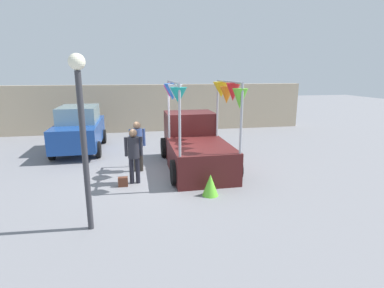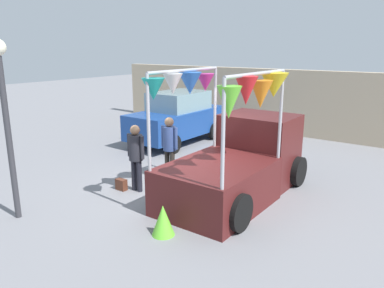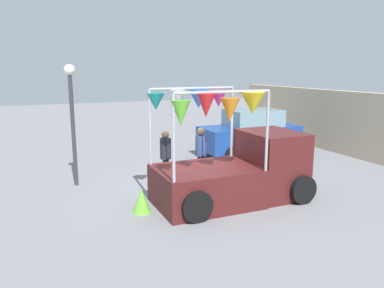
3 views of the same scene
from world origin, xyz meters
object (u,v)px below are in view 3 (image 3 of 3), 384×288
(person_customer, at_px, (166,152))
(vendor_truck, at_px, (240,167))
(parked_car, at_px, (250,133))
(street_lamp, at_px, (72,107))
(folded_kite_bundle_lime, at_px, (142,201))
(person_vendor, at_px, (201,149))
(handbag, at_px, (156,177))

(person_customer, bearing_deg, vendor_truck, 32.56)
(vendor_truck, relative_size, person_customer, 2.45)
(parked_car, relative_size, street_lamp, 1.10)
(parked_car, bearing_deg, folded_kite_bundle_lime, -53.74)
(person_vendor, height_order, handbag, person_vendor)
(person_customer, distance_m, street_lamp, 3.06)
(person_customer, xyz_separation_m, person_vendor, (0.13, 1.12, 0.02))
(handbag, relative_size, folded_kite_bundle_lime, 0.47)
(person_customer, bearing_deg, folded_kite_bundle_lime, -33.86)
(person_vendor, distance_m, street_lamp, 4.07)
(handbag, bearing_deg, parked_car, 112.12)
(person_customer, bearing_deg, handbag, -150.26)
(person_vendor, distance_m, folded_kite_bundle_lime, 3.17)
(vendor_truck, bearing_deg, parked_car, 144.88)
(vendor_truck, xyz_separation_m, parked_car, (-4.35, 3.06, 0.04))
(street_lamp, bearing_deg, vendor_truck, 51.72)
(vendor_truck, xyz_separation_m, street_lamp, (-3.09, -3.91, 1.49))
(person_customer, relative_size, street_lamp, 0.46)
(vendor_truck, height_order, person_vendor, vendor_truck)
(handbag, distance_m, folded_kite_bundle_lime, 2.61)
(vendor_truck, bearing_deg, person_customer, -147.44)
(person_customer, xyz_separation_m, folded_kite_bundle_lime, (2.00, -1.34, -0.70))
(person_customer, height_order, folded_kite_bundle_lime, person_customer)
(vendor_truck, xyz_separation_m, handbag, (-2.48, -1.56, -0.76))
(parked_car, distance_m, handbag, 5.05)
(parked_car, bearing_deg, vendor_truck, -35.12)
(person_vendor, xyz_separation_m, folded_kite_bundle_lime, (1.87, -2.46, -0.73))
(parked_car, bearing_deg, person_vendor, -54.42)
(person_vendor, distance_m, handbag, 1.66)
(street_lamp, distance_m, folded_kite_bundle_lime, 3.82)
(person_vendor, bearing_deg, handbag, -110.03)
(vendor_truck, height_order, person_customer, vendor_truck)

